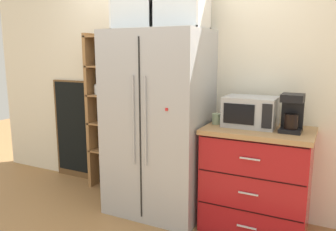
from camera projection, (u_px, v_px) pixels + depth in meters
ground_plane at (159, 209)px, 3.37m from camera, size 10.80×10.80×0.00m
wall_back_cream at (176, 79)px, 3.49m from camera, size 5.09×0.10×2.55m
refrigerator at (159, 124)px, 3.22m from camera, size 0.92×0.70×1.75m
pantry_shelf_column at (112, 110)px, 3.80m from camera, size 0.54×0.26×1.76m
counter_cabinet at (256, 179)px, 2.93m from camera, size 0.90×0.60×0.91m
microwave at (250, 112)px, 2.91m from camera, size 0.44×0.33×0.26m
coffee_maker at (292, 113)px, 2.71m from camera, size 0.17×0.20×0.31m
mug_red at (258, 124)px, 2.78m from camera, size 0.11×0.08×0.10m
mug_sage at (217, 119)px, 3.01m from camera, size 0.11×0.08×0.10m
bottle_cobalt at (261, 114)px, 2.89m from camera, size 0.07×0.07×0.26m
bottle_green at (259, 117)px, 2.80m from camera, size 0.07×0.07×0.25m
chalkboard_menu at (75, 129)px, 4.14m from camera, size 0.60×0.04×1.21m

